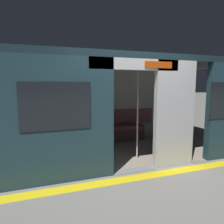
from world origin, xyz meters
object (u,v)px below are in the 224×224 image
at_px(handbag, 86,125).
at_px(person_seated, 101,120).
at_px(book, 111,125).
at_px(grab_pole_door, 106,114).
at_px(grab_pole_far, 138,112).
at_px(bench_seat, 101,131).
at_px(train_car, 111,92).

bearing_deg(handbag, person_seated, 168.53).
xyz_separation_m(book, grab_pole_door, (0.69, 1.67, 0.59)).
bearing_deg(book, grab_pole_door, 75.97).
relative_size(person_seated, grab_pole_far, 0.56).
relative_size(bench_seat, grab_pole_far, 1.24).
bearing_deg(train_car, bench_seat, -92.92).
distance_m(person_seated, grab_pole_door, 1.61).
bearing_deg(handbag, grab_pole_far, 117.79).
distance_m(person_seated, handbag, 0.43).
bearing_deg(person_seated, handbag, -11.47).
bearing_deg(train_car, grab_pole_door, 62.10).
relative_size(handbag, book, 1.18).
bearing_deg(bench_seat, book, -165.02).
bearing_deg(train_car, person_seated, -90.82).
xyz_separation_m(train_car, bench_seat, (-0.05, -0.98, -1.12)).
bearing_deg(train_car, handbag, -68.98).
xyz_separation_m(train_car, person_seated, (-0.01, -0.92, -0.79)).
bearing_deg(bench_seat, train_car, 87.08).
bearing_deg(grab_pole_far, bench_seat, -76.11).
bearing_deg(grab_pole_far, book, -88.23).
distance_m(train_car, grab_pole_far, 0.79).
relative_size(person_seated, book, 5.27).
height_order(person_seated, book, person_seated).
bearing_deg(book, train_car, 79.23).
distance_m(handbag, book, 0.76).
relative_size(book, grab_pole_far, 0.11).
xyz_separation_m(train_car, grab_pole_far, (-0.42, 0.53, -0.42)).
xyz_separation_m(bench_seat, grab_pole_far, (-0.37, 1.50, 0.70)).
height_order(bench_seat, grab_pole_far, grab_pole_far).
bearing_deg(bench_seat, grab_pole_far, 103.89).
xyz_separation_m(person_seated, handbag, (0.40, -0.08, -0.14)).
height_order(person_seated, grab_pole_far, grab_pole_far).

